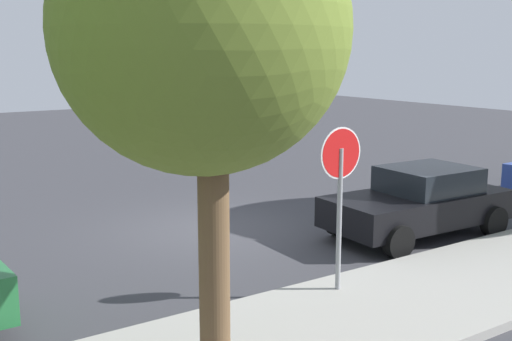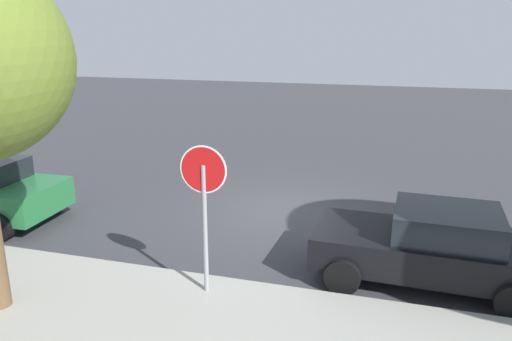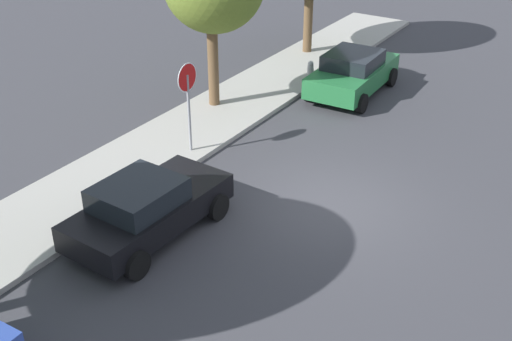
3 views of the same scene
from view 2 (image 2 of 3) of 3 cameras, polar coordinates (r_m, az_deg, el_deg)
ground_plane at (r=12.79m, az=3.29°, el=-4.57°), size 60.00×60.00×0.00m
sidewalk_curb at (r=8.11m, az=-5.81°, el=-17.10°), size 32.00×2.81×0.14m
stop_sign at (r=8.16m, az=-5.96°, el=-2.85°), size 0.80×0.08×2.70m
parked_car_black at (r=9.57m, az=19.39°, el=-8.10°), size 4.06×2.10×1.44m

